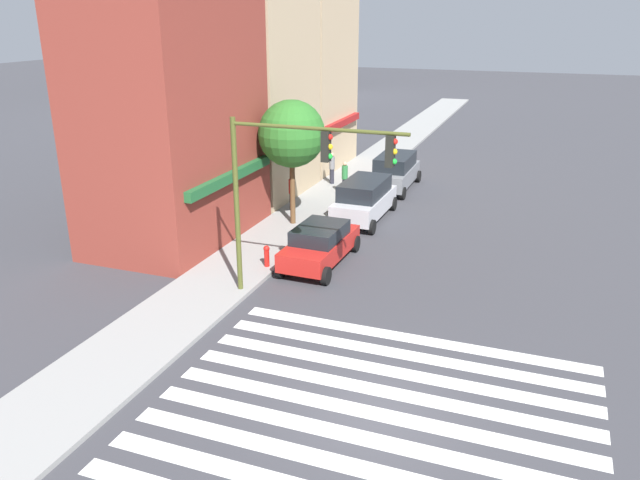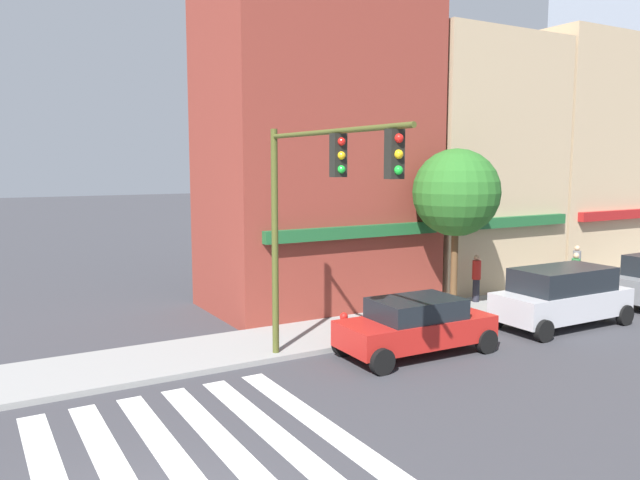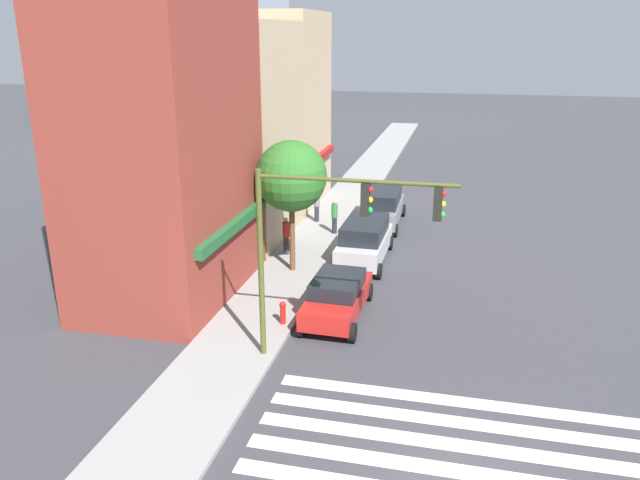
{
  "view_description": "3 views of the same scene",
  "coord_description": "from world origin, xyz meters",
  "px_view_note": "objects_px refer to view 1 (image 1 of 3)",
  "views": [
    {
      "loc": [
        -12.65,
        -3.28,
        9.32
      ],
      "look_at": [
        8.7,
        4.7,
        1.0
      ],
      "focal_mm": 35.0,
      "sensor_mm": 36.0,
      "label": 1
    },
    {
      "loc": [
        -2.05,
        -8.5,
        5.27
      ],
      "look_at": [
        5.22,
        4.0,
        3.5
      ],
      "focal_mm": 35.0,
      "sensor_mm": 36.0,
      "label": 2
    },
    {
      "loc": [
        -11.79,
        0.52,
        9.97
      ],
      "look_at": [
        11.44,
        6.0,
        2.0
      ],
      "focal_mm": 35.0,
      "sensor_mm": 36.0,
      "label": 3
    }
  ],
  "objects_px": {
    "traffic_signal": "(296,173)",
    "street_tree": "(292,134)",
    "suv_grey": "(395,171)",
    "pedestrian_green_top": "(345,177)",
    "suv_silver": "(364,199)",
    "fire_hydrant": "(267,255)",
    "pedestrian_red_jacket": "(292,192)",
    "sedan_red": "(320,244)",
    "pedestrian_grey_coat": "(332,168)"
  },
  "relations": [
    {
      "from": "traffic_signal",
      "to": "street_tree",
      "type": "xyz_separation_m",
      "value": [
        7.39,
        3.27,
        -0.24
      ]
    },
    {
      "from": "suv_grey",
      "to": "pedestrian_green_top",
      "type": "height_order",
      "value": "suv_grey"
    },
    {
      "from": "suv_silver",
      "to": "fire_hydrant",
      "type": "xyz_separation_m",
      "value": [
        -7.3,
        1.7,
        -0.42
      ]
    },
    {
      "from": "street_tree",
      "to": "fire_hydrant",
      "type": "bearing_deg",
      "value": -168.04
    },
    {
      "from": "pedestrian_red_jacket",
      "to": "fire_hydrant",
      "type": "height_order",
      "value": "pedestrian_red_jacket"
    },
    {
      "from": "traffic_signal",
      "to": "pedestrian_green_top",
      "type": "relative_size",
      "value": 3.49
    },
    {
      "from": "traffic_signal",
      "to": "suv_silver",
      "type": "bearing_deg",
      "value": 2.85
    },
    {
      "from": "traffic_signal",
      "to": "fire_hydrant",
      "type": "xyz_separation_m",
      "value": [
        2.2,
        2.17,
        -3.92
      ]
    },
    {
      "from": "traffic_signal",
      "to": "fire_hydrant",
      "type": "relative_size",
      "value": 7.34
    },
    {
      "from": "suv_silver",
      "to": "fire_hydrant",
      "type": "height_order",
      "value": "suv_silver"
    },
    {
      "from": "suv_grey",
      "to": "fire_hydrant",
      "type": "xyz_separation_m",
      "value": [
        -13.21,
        1.7,
        -0.42
      ]
    },
    {
      "from": "sedan_red",
      "to": "suv_silver",
      "type": "xyz_separation_m",
      "value": [
        6.02,
        0.0,
        0.19
      ]
    },
    {
      "from": "traffic_signal",
      "to": "pedestrian_grey_coat",
      "type": "relative_size",
      "value": 3.49
    },
    {
      "from": "pedestrian_grey_coat",
      "to": "pedestrian_green_top",
      "type": "relative_size",
      "value": 1.0
    },
    {
      "from": "pedestrian_grey_coat",
      "to": "fire_hydrant",
      "type": "height_order",
      "value": "pedestrian_grey_coat"
    },
    {
      "from": "sedan_red",
      "to": "pedestrian_grey_coat",
      "type": "bearing_deg",
      "value": 18.7
    },
    {
      "from": "suv_grey",
      "to": "pedestrian_green_top",
      "type": "bearing_deg",
      "value": 139.17
    },
    {
      "from": "pedestrian_red_jacket",
      "to": "street_tree",
      "type": "distance_m",
      "value": 3.81
    },
    {
      "from": "pedestrian_red_jacket",
      "to": "suv_silver",
      "type": "bearing_deg",
      "value": 56.01
    },
    {
      "from": "traffic_signal",
      "to": "suv_silver",
      "type": "height_order",
      "value": "traffic_signal"
    },
    {
      "from": "fire_hydrant",
      "to": "traffic_signal",
      "type": "bearing_deg",
      "value": -135.32
    },
    {
      "from": "fire_hydrant",
      "to": "street_tree",
      "type": "xyz_separation_m",
      "value": [
        5.19,
        1.1,
        3.67
      ]
    },
    {
      "from": "pedestrian_grey_coat",
      "to": "street_tree",
      "type": "xyz_separation_m",
      "value": [
        -7.36,
        -0.69,
        3.21
      ]
    },
    {
      "from": "suv_grey",
      "to": "pedestrian_grey_coat",
      "type": "relative_size",
      "value": 2.67
    },
    {
      "from": "sedan_red",
      "to": "suv_silver",
      "type": "height_order",
      "value": "suv_silver"
    },
    {
      "from": "suv_grey",
      "to": "pedestrian_red_jacket",
      "type": "relative_size",
      "value": 2.67
    },
    {
      "from": "fire_hydrant",
      "to": "street_tree",
      "type": "relative_size",
      "value": 0.15
    },
    {
      "from": "sedan_red",
      "to": "pedestrian_grey_coat",
      "type": "height_order",
      "value": "pedestrian_grey_coat"
    },
    {
      "from": "suv_grey",
      "to": "street_tree",
      "type": "bearing_deg",
      "value": 159.87
    },
    {
      "from": "sedan_red",
      "to": "suv_grey",
      "type": "height_order",
      "value": "suv_grey"
    },
    {
      "from": "suv_grey",
      "to": "street_tree",
      "type": "xyz_separation_m",
      "value": [
        -8.01,
        2.8,
        3.25
      ]
    },
    {
      "from": "suv_grey",
      "to": "street_tree",
      "type": "relative_size",
      "value": 0.84
    },
    {
      "from": "suv_silver",
      "to": "street_tree",
      "type": "bearing_deg",
      "value": 127.77
    },
    {
      "from": "pedestrian_grey_coat",
      "to": "pedestrian_red_jacket",
      "type": "xyz_separation_m",
      "value": [
        -5.48,
        0.14,
        0.0
      ]
    },
    {
      "from": "sedan_red",
      "to": "pedestrian_grey_coat",
      "type": "distance_m",
      "value": 11.8
    },
    {
      "from": "pedestrian_grey_coat",
      "to": "pedestrian_red_jacket",
      "type": "relative_size",
      "value": 1.0
    },
    {
      "from": "pedestrian_green_top",
      "to": "pedestrian_red_jacket",
      "type": "xyz_separation_m",
      "value": [
        -3.62,
        1.52,
        0.0
      ]
    },
    {
      "from": "pedestrian_red_jacket",
      "to": "fire_hydrant",
      "type": "bearing_deg",
      "value": -22.4
    },
    {
      "from": "fire_hydrant",
      "to": "street_tree",
      "type": "bearing_deg",
      "value": 11.96
    },
    {
      "from": "traffic_signal",
      "to": "suv_grey",
      "type": "xyz_separation_m",
      "value": [
        15.4,
        0.47,
        -3.5
      ]
    },
    {
      "from": "suv_silver",
      "to": "pedestrian_green_top",
      "type": "distance_m",
      "value": 3.99
    },
    {
      "from": "suv_grey",
      "to": "pedestrian_green_top",
      "type": "distance_m",
      "value": 3.29
    },
    {
      "from": "suv_grey",
      "to": "pedestrian_grey_coat",
      "type": "distance_m",
      "value": 3.56
    },
    {
      "from": "fire_hydrant",
      "to": "pedestrian_green_top",
      "type": "bearing_deg",
      "value": 2.2
    },
    {
      "from": "pedestrian_grey_coat",
      "to": "fire_hydrant",
      "type": "bearing_deg",
      "value": -35.28
    },
    {
      "from": "pedestrian_grey_coat",
      "to": "pedestrian_red_jacket",
      "type": "distance_m",
      "value": 5.48
    },
    {
      "from": "traffic_signal",
      "to": "pedestrian_grey_coat",
      "type": "bearing_deg",
      "value": 15.06
    },
    {
      "from": "suv_silver",
      "to": "suv_grey",
      "type": "xyz_separation_m",
      "value": [
        5.91,
        0.0,
        0.0
      ]
    },
    {
      "from": "suv_silver",
      "to": "fire_hydrant",
      "type": "relative_size",
      "value": 5.61
    },
    {
      "from": "traffic_signal",
      "to": "suv_grey",
      "type": "distance_m",
      "value": 15.8
    }
  ]
}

